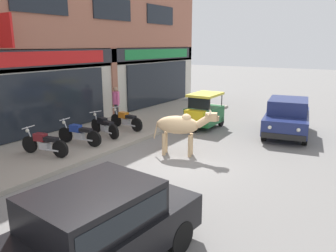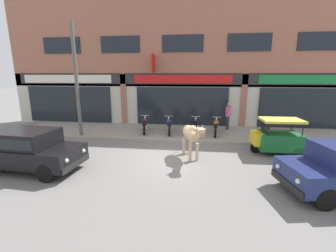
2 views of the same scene
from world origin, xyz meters
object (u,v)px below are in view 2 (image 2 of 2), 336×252
(cow, at_px, (191,134))
(utility_pole, at_px, (77,81))
(pedestrian, at_px, (228,113))
(motorcycle_2, at_px, (193,127))
(motorcycle_0, at_px, (145,125))
(motorcycle_3, at_px, (216,128))
(motorcycle_1, at_px, (169,126))
(auto_rickshaw, at_px, (276,139))
(car_1, at_px, (29,148))

(cow, relative_size, utility_pole, 0.36)
(cow, distance_m, pedestrian, 5.08)
(motorcycle_2, xyz_separation_m, pedestrian, (2.05, 1.21, 0.60))
(motorcycle_0, relative_size, pedestrian, 1.12)
(motorcycle_3, bearing_deg, motorcycle_1, -179.06)
(auto_rickshaw, relative_size, utility_pole, 0.35)
(car_1, xyz_separation_m, motorcycle_0, (2.93, 5.30, -0.30))
(utility_pole, bearing_deg, motorcycle_2, 10.53)
(motorcycle_1, distance_m, utility_pole, 5.37)
(pedestrian, relative_size, utility_pole, 0.28)
(car_1, distance_m, motorcycle_1, 6.81)
(utility_pole, bearing_deg, motorcycle_0, 18.64)
(auto_rickshaw, distance_m, motorcycle_3, 3.36)
(car_1, relative_size, utility_pole, 0.65)
(car_1, distance_m, auto_rickshaw, 9.68)
(cow, distance_m, motorcycle_2, 3.46)
(pedestrian, bearing_deg, cow, -113.91)
(pedestrian, bearing_deg, motorcycle_3, -122.80)
(motorcycle_1, distance_m, motorcycle_2, 1.32)
(cow, bearing_deg, pedestrian, 66.09)
(motorcycle_1, relative_size, motorcycle_3, 1.00)
(utility_pole, bearing_deg, motorcycle_1, 12.70)
(cow, relative_size, motorcycle_2, 1.16)
(car_1, relative_size, motorcycle_2, 2.08)
(motorcycle_0, height_order, pedestrian, pedestrian)
(motorcycle_3, bearing_deg, car_1, -142.51)
(auto_rickshaw, relative_size, motorcycle_3, 1.11)
(cow, relative_size, motorcycle_0, 1.14)
(pedestrian, bearing_deg, utility_pole, -163.86)
(motorcycle_0, xyz_separation_m, pedestrian, (4.76, 1.22, 0.60))
(car_1, height_order, motorcycle_1, car_1)
(motorcycle_1, relative_size, motorcycle_2, 1.01)
(car_1, height_order, pedestrian, pedestrian)
(cow, height_order, pedestrian, pedestrian)
(auto_rickshaw, xyz_separation_m, motorcycle_3, (-2.35, 2.41, -0.15))
(car_1, distance_m, motorcycle_0, 6.06)
(car_1, height_order, utility_pole, utility_pole)
(motorcycle_2, distance_m, motorcycle_3, 1.26)
(auto_rickshaw, xyz_separation_m, utility_pole, (-9.57, 1.32, 2.33))
(cow, height_order, motorcycle_1, cow)
(motorcycle_2, xyz_separation_m, utility_pole, (-5.97, -1.11, 2.47))
(cow, bearing_deg, auto_rickshaw, 15.52)
(pedestrian, xyz_separation_m, utility_pole, (-8.02, -2.32, 1.88))
(auto_rickshaw, height_order, motorcycle_2, auto_rickshaw)
(motorcycle_0, bearing_deg, motorcycle_1, -2.04)
(auto_rickshaw, height_order, motorcycle_3, auto_rickshaw)
(pedestrian, bearing_deg, motorcycle_2, -149.44)
(auto_rickshaw, relative_size, motorcycle_0, 1.12)
(motorcycle_2, relative_size, utility_pole, 0.31)
(motorcycle_1, relative_size, pedestrian, 1.13)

